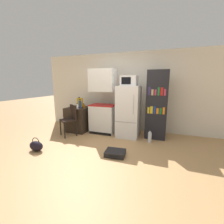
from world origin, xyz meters
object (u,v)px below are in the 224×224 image
at_px(bottle_amber_beer, 84,106).
at_px(cereal_box, 80,102).
at_px(bottle_milk_white, 77,107).
at_px(bottle_blue_soda, 80,104).
at_px(microwave, 129,81).
at_px(bottle_olive_oil, 79,102).
at_px(chair, 71,117).
at_px(water_bottle_front, 150,137).
at_px(bookshelf, 157,105).
at_px(suitcase_large_flat, 115,153).
at_px(refrigerator, 129,112).
at_px(handbag, 36,146).
at_px(side_table, 79,119).
at_px(kitchen_hutch, 103,104).

distance_m(bottle_amber_beer, cereal_box, 0.33).
bearing_deg(bottle_milk_white, bottle_blue_soda, 101.06).
bearing_deg(bottle_milk_white, bottle_amber_beer, 65.92).
bearing_deg(microwave, bottle_milk_white, -167.30).
relative_size(microwave, bottle_olive_oil, 1.47).
relative_size(bottle_olive_oil, chair, 0.33).
bearing_deg(water_bottle_front, bookshelf, 74.58).
xyz_separation_m(bottle_olive_oil, bottle_milk_white, (0.27, -0.56, -0.06)).
bearing_deg(suitcase_large_flat, refrigerator, 86.39).
bearing_deg(handbag, bookshelf, 35.67).
height_order(refrigerator, handbag, refrigerator).
bearing_deg(cereal_box, bottle_amber_beer, -36.37).
bearing_deg(bottle_blue_soda, bottle_amber_beer, -8.60).
bearing_deg(suitcase_large_flat, bottle_milk_white, 143.22).
relative_size(microwave, bookshelf, 0.24).
xyz_separation_m(bottle_olive_oil, handbag, (-0.01, -1.96, -0.81)).
height_order(bottle_olive_oil, water_bottle_front, bottle_olive_oil).
height_order(side_table, bottle_milk_white, bottle_milk_white).
bearing_deg(bottle_amber_beer, cereal_box, 143.63).
relative_size(cereal_box, water_bottle_front, 0.86).
bearing_deg(bottle_olive_oil, handbag, -90.35).
bearing_deg(water_bottle_front, bottle_milk_white, -178.20).
distance_m(cereal_box, handbag, 2.00).
bearing_deg(bottle_blue_soda, water_bottle_front, -4.55).
relative_size(bottle_blue_soda, suitcase_large_flat, 0.60).
relative_size(refrigerator, chair, 1.61).
relative_size(kitchen_hutch, bottle_olive_oil, 6.44).
bearing_deg(suitcase_large_flat, bottle_amber_beer, 135.77).
xyz_separation_m(side_table, bookshelf, (2.50, 0.17, 0.58)).
bearing_deg(refrigerator, bottle_blue_soda, -176.43).
height_order(bottle_amber_beer, cereal_box, cereal_box).
distance_m(microwave, handbag, 2.96).
height_order(bottle_milk_white, cereal_box, cereal_box).
xyz_separation_m(microwave, bottle_olive_oil, (-1.81, 0.21, -0.73)).
bearing_deg(bottle_milk_white, water_bottle_front, 1.80).
distance_m(bookshelf, suitcase_large_flat, 1.88).
xyz_separation_m(refrigerator, handbag, (-1.83, -1.75, -0.63)).
bearing_deg(side_table, chair, -87.75).
distance_m(side_table, microwave, 2.12).
xyz_separation_m(kitchen_hutch, chair, (-0.84, -0.58, -0.36)).
bearing_deg(cereal_box, bottle_milk_white, -69.71).
bearing_deg(side_table, bottle_milk_white, -61.98).
xyz_separation_m(side_table, bottle_amber_beer, (0.27, -0.08, 0.47)).
height_order(bottle_olive_oil, handbag, bottle_olive_oil).
bearing_deg(handbag, refrigerator, 43.75).
relative_size(bottle_olive_oil, water_bottle_front, 0.90).
bearing_deg(cereal_box, microwave, -2.27).
relative_size(refrigerator, microwave, 3.30).
height_order(side_table, refrigerator, refrigerator).
xyz_separation_m(cereal_box, suitcase_large_flat, (1.73, -1.39, -0.89)).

